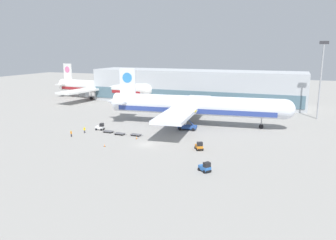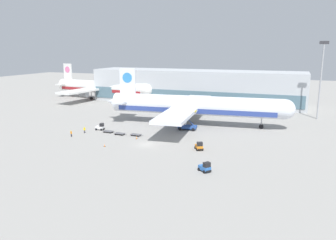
% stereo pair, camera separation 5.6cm
% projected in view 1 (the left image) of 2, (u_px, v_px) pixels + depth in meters
% --- Properties ---
extents(ground_plane, '(400.00, 400.00, 0.00)m').
position_uv_depth(ground_plane, '(146.00, 145.00, 79.69)').
color(ground_plane, gray).
extents(terminal_building, '(90.00, 18.20, 14.00)m').
position_uv_depth(terminal_building, '(195.00, 87.00, 140.86)').
color(terminal_building, '#B2B7BC').
rests_on(terminal_building, ground_plane).
extents(light_mast, '(2.80, 0.50, 25.36)m').
position_uv_depth(light_mast, '(321.00, 75.00, 106.45)').
color(light_mast, '#9EA0A5').
rests_on(light_mast, ground_plane).
extents(airplane_main, '(58.05, 48.54, 17.00)m').
position_uv_depth(airplane_main, '(192.00, 106.00, 99.81)').
color(airplane_main, silver).
rests_on(airplane_main, ground_plane).
extents(airplane_distant, '(54.51, 45.72, 15.99)m').
position_uv_depth(airplane_distant, '(100.00, 87.00, 151.48)').
color(airplane_distant, white).
rests_on(airplane_distant, ground_plane).
extents(scissor_lift_loader, '(5.46, 3.80, 5.66)m').
position_uv_depth(scissor_lift_loader, '(188.00, 122.00, 94.35)').
color(scissor_lift_loader, '#284C99').
rests_on(scissor_lift_loader, ground_plane).
extents(baggage_tug_foreground, '(2.80, 2.64, 2.00)m').
position_uv_depth(baggage_tug_foreground, '(205.00, 167.00, 61.96)').
color(baggage_tug_foreground, '#2D66B7').
rests_on(baggage_tug_foreground, ground_plane).
extents(baggage_tug_mid, '(2.60, 1.89, 2.00)m').
position_uv_depth(baggage_tug_mid, '(100.00, 127.00, 94.08)').
color(baggage_tug_mid, silver).
rests_on(baggage_tug_mid, ground_plane).
extents(baggage_tug_far, '(2.53, 2.82, 2.00)m').
position_uv_depth(baggage_tug_far, '(199.00, 146.00, 75.43)').
color(baggage_tug_far, orange).
rests_on(baggage_tug_far, ground_plane).
extents(baggage_dolly_lead, '(3.74, 1.68, 0.48)m').
position_uv_depth(baggage_dolly_lead, '(108.00, 131.00, 91.22)').
color(baggage_dolly_lead, '#56565B').
rests_on(baggage_dolly_lead, ground_plane).
extents(baggage_dolly_second, '(3.74, 1.68, 0.48)m').
position_uv_depth(baggage_dolly_second, '(120.00, 133.00, 88.83)').
color(baggage_dolly_second, '#56565B').
rests_on(baggage_dolly_second, ground_plane).
extents(baggage_dolly_third, '(3.74, 1.68, 0.48)m').
position_uv_depth(baggage_dolly_third, '(136.00, 135.00, 87.70)').
color(baggage_dolly_third, '#56565B').
rests_on(baggage_dolly_third, ground_plane).
extents(ground_crew_near, '(0.56, 0.30, 1.70)m').
position_uv_depth(ground_crew_near, '(71.00, 133.00, 86.77)').
color(ground_crew_near, black).
rests_on(ground_crew_near, ground_plane).
extents(ground_crew_far, '(0.56, 0.30, 1.77)m').
position_uv_depth(ground_crew_far, '(84.00, 130.00, 90.43)').
color(ground_crew_far, black).
rests_on(ground_crew_far, ground_plane).
extents(traffic_cone_near, '(0.40, 0.40, 0.59)m').
position_uv_depth(traffic_cone_near, '(105.00, 145.00, 78.12)').
color(traffic_cone_near, black).
rests_on(traffic_cone_near, ground_plane).
extents(traffic_cone_far, '(0.40, 0.40, 0.70)m').
position_uv_depth(traffic_cone_far, '(137.00, 138.00, 84.89)').
color(traffic_cone_far, black).
rests_on(traffic_cone_far, ground_plane).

